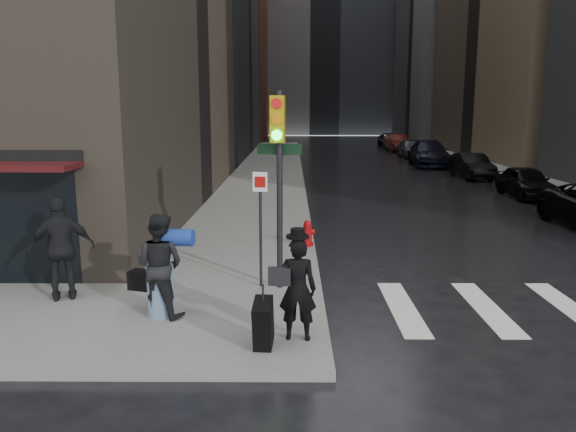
{
  "coord_description": "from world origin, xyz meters",
  "views": [
    {
      "loc": [
        1.39,
        -9.22,
        3.74
      ],
      "look_at": [
        1.3,
        3.52,
        1.3
      ],
      "focal_mm": 35.0,
      "sensor_mm": 36.0,
      "label": 1
    }
  ],
  "objects_px": {
    "man_greycoat": "(62,248)",
    "parked_car_6": "(390,140)",
    "man_overcoat": "(290,294)",
    "parked_car_4": "(411,148)",
    "man_jeans": "(160,265)",
    "parked_car_3": "(429,154)",
    "parked_car_1": "(526,182)",
    "parked_car_2": "(471,166)",
    "fire_hydrant": "(307,234)",
    "parked_car_5": "(397,143)",
    "traffic_light": "(277,164)"
  },
  "relations": [
    {
      "from": "man_overcoat",
      "to": "parked_car_4",
      "type": "height_order",
      "value": "man_overcoat"
    },
    {
      "from": "man_jeans",
      "to": "parked_car_6",
      "type": "xyz_separation_m",
      "value": [
        12.21,
        47.96,
        -0.41
      ]
    },
    {
      "from": "parked_car_1",
      "to": "parked_car_2",
      "type": "distance_m",
      "value": 6.71
    },
    {
      "from": "man_overcoat",
      "to": "traffic_light",
      "type": "height_order",
      "value": "traffic_light"
    },
    {
      "from": "parked_car_2",
      "to": "parked_car_3",
      "type": "xyz_separation_m",
      "value": [
        -0.7,
        6.7,
        0.15
      ]
    },
    {
      "from": "traffic_light",
      "to": "parked_car_3",
      "type": "bearing_deg",
      "value": 78.73
    },
    {
      "from": "man_overcoat",
      "to": "parked_car_6",
      "type": "height_order",
      "value": "man_overcoat"
    },
    {
      "from": "man_greycoat",
      "to": "parked_car_4",
      "type": "distance_m",
      "value": 36.35
    },
    {
      "from": "parked_car_4",
      "to": "parked_car_6",
      "type": "distance_m",
      "value": 13.42
    },
    {
      "from": "man_greycoat",
      "to": "parked_car_4",
      "type": "xyz_separation_m",
      "value": [
        13.61,
        33.7,
        -0.44
      ]
    },
    {
      "from": "man_overcoat",
      "to": "man_greycoat",
      "type": "height_order",
      "value": "man_greycoat"
    },
    {
      "from": "parked_car_4",
      "to": "man_greycoat",
      "type": "bearing_deg",
      "value": -111.73
    },
    {
      "from": "parked_car_1",
      "to": "man_greycoat",
      "type": "bearing_deg",
      "value": -135.68
    },
    {
      "from": "man_jeans",
      "to": "parked_car_4",
      "type": "bearing_deg",
      "value": -91.1
    },
    {
      "from": "man_jeans",
      "to": "traffic_light",
      "type": "height_order",
      "value": "traffic_light"
    },
    {
      "from": "fire_hydrant",
      "to": "parked_car_5",
      "type": "distance_m",
      "value": 37.24
    },
    {
      "from": "man_greycoat",
      "to": "parked_car_1",
      "type": "xyz_separation_m",
      "value": [
        14.33,
        13.59,
        -0.49
      ]
    },
    {
      "from": "fire_hydrant",
      "to": "man_jeans",
      "type": "bearing_deg",
      "value": -117.95
    },
    {
      "from": "man_jeans",
      "to": "parked_car_2",
      "type": "height_order",
      "value": "man_jeans"
    },
    {
      "from": "parked_car_2",
      "to": "parked_car_5",
      "type": "relative_size",
      "value": 0.89
    },
    {
      "from": "parked_car_1",
      "to": "parked_car_3",
      "type": "xyz_separation_m",
      "value": [
        -0.91,
        13.41,
        0.16
      ]
    },
    {
      "from": "man_overcoat",
      "to": "parked_car_3",
      "type": "distance_m",
      "value": 30.34
    },
    {
      "from": "parked_car_5",
      "to": "parked_car_6",
      "type": "height_order",
      "value": "parked_car_5"
    },
    {
      "from": "man_overcoat",
      "to": "parked_car_3",
      "type": "bearing_deg",
      "value": -103.41
    },
    {
      "from": "parked_car_1",
      "to": "parked_car_5",
      "type": "bearing_deg",
      "value": 92.11
    },
    {
      "from": "parked_car_1",
      "to": "parked_car_4",
      "type": "distance_m",
      "value": 20.12
    },
    {
      "from": "traffic_light",
      "to": "parked_car_5",
      "type": "bearing_deg",
      "value": 84.62
    },
    {
      "from": "parked_car_2",
      "to": "parked_car_3",
      "type": "distance_m",
      "value": 6.74
    },
    {
      "from": "fire_hydrant",
      "to": "parked_car_2",
      "type": "bearing_deg",
      "value": 59.71
    },
    {
      "from": "parked_car_6",
      "to": "parked_car_5",
      "type": "bearing_deg",
      "value": -89.6
    },
    {
      "from": "parked_car_4",
      "to": "man_jeans",
      "type": "bearing_deg",
      "value": -108.25
    },
    {
      "from": "man_greycoat",
      "to": "parked_car_6",
      "type": "xyz_separation_m",
      "value": [
        14.25,
        47.11,
        -0.49
      ]
    },
    {
      "from": "man_jeans",
      "to": "parked_car_1",
      "type": "relative_size",
      "value": 0.47
    },
    {
      "from": "man_overcoat",
      "to": "man_greycoat",
      "type": "distance_m",
      "value": 4.75
    },
    {
      "from": "man_greycoat",
      "to": "fire_hydrant",
      "type": "xyz_separation_m",
      "value": [
        4.76,
        4.27,
        -0.69
      ]
    },
    {
      "from": "man_overcoat",
      "to": "fire_hydrant",
      "type": "xyz_separation_m",
      "value": [
        0.44,
        6.21,
        -0.45
      ]
    },
    {
      "from": "parked_car_4",
      "to": "parked_car_5",
      "type": "distance_m",
      "value": 6.7
    },
    {
      "from": "man_jeans",
      "to": "parked_car_3",
      "type": "bearing_deg",
      "value": -94.82
    },
    {
      "from": "man_overcoat",
      "to": "man_jeans",
      "type": "relative_size",
      "value": 0.99
    },
    {
      "from": "man_greycoat",
      "to": "traffic_light",
      "type": "distance_m",
      "value": 4.39
    },
    {
      "from": "parked_car_1",
      "to": "parked_car_4",
      "type": "bearing_deg",
      "value": 92.92
    },
    {
      "from": "parked_car_3",
      "to": "man_overcoat",
      "type": "bearing_deg",
      "value": -103.6
    },
    {
      "from": "man_greycoat",
      "to": "parked_car_1",
      "type": "height_order",
      "value": "man_greycoat"
    },
    {
      "from": "parked_car_3",
      "to": "parked_car_6",
      "type": "distance_m",
      "value": 20.13
    },
    {
      "from": "man_greycoat",
      "to": "parked_car_6",
      "type": "distance_m",
      "value": 49.22
    },
    {
      "from": "man_overcoat",
      "to": "fire_hydrant",
      "type": "relative_size",
      "value": 2.62
    },
    {
      "from": "parked_car_3",
      "to": "man_jeans",
      "type": "bearing_deg",
      "value": -108.38
    },
    {
      "from": "man_greycoat",
      "to": "parked_car_1",
      "type": "distance_m",
      "value": 19.76
    },
    {
      "from": "man_overcoat",
      "to": "parked_car_2",
      "type": "distance_m",
      "value": 24.3
    },
    {
      "from": "man_greycoat",
      "to": "parked_car_4",
      "type": "relative_size",
      "value": 0.48
    }
  ]
}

